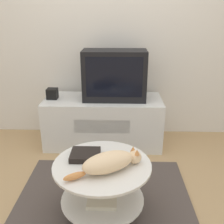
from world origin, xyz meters
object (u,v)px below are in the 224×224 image
(tv, at_px, (114,75))
(dvd_box, at_px, (85,155))
(cat, at_px, (110,162))
(speaker, at_px, (52,94))

(tv, height_order, dvd_box, tv)
(dvd_box, bearing_deg, cat, -40.46)
(tv, bearing_deg, speaker, -179.65)
(tv, height_order, cat, tv)
(tv, bearing_deg, dvd_box, -99.88)
(tv, bearing_deg, cat, -90.20)
(tv, relative_size, speaker, 5.92)
(tv, xyz_separation_m, cat, (-0.00, -1.25, -0.30))
(speaker, distance_m, cat, 1.42)
(tv, height_order, speaker, tv)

